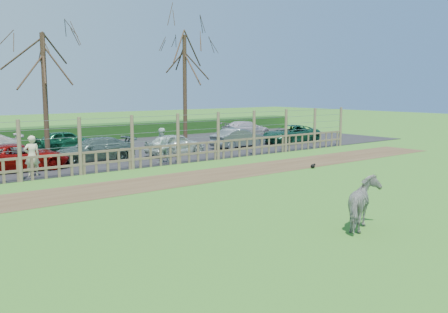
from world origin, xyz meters
TOP-DOWN VIEW (x-y plane):
  - ground at (0.00, 0.00)m, footprint 120.00×120.00m
  - dirt_strip at (0.00, 4.50)m, footprint 34.00×2.80m
  - asphalt at (0.00, 14.50)m, footprint 44.00×13.00m
  - hedge at (0.00, 21.50)m, footprint 46.00×2.00m
  - fence at (0.00, 8.00)m, footprint 30.16×0.16m
  - tree_mid at (-2.00, 13.50)m, footprint 4.80×4.80m
  - tree_right at (7.00, 14.00)m, footprint 4.80×4.80m
  - zebra at (0.02, -4.67)m, footprint 1.81×1.47m
  - visitor_a at (-4.30, 8.75)m, footprint 0.67×0.48m
  - visitor_b at (1.97, 8.73)m, footprint 0.84×0.66m
  - crow at (6.70, 2.99)m, footprint 0.27×0.20m
  - car_2 at (-4.24, 10.71)m, footprint 4.42×2.22m
  - car_3 at (-0.49, 11.15)m, footprint 4.21×1.86m
  - car_4 at (4.09, 10.72)m, footprint 3.68×1.88m
  - car_5 at (8.94, 11.07)m, footprint 3.71×1.49m
  - car_6 at (13.52, 11.00)m, footprint 4.35×2.06m
  - car_10 at (0.03, 16.27)m, footprint 3.55×1.48m
  - car_13 at (13.92, 16.01)m, footprint 4.14×1.71m

SIDE VIEW (x-z plane):
  - ground at x=0.00m, z-range 0.00..0.00m
  - dirt_strip at x=0.00m, z-range 0.00..0.01m
  - asphalt at x=0.00m, z-range 0.00..0.04m
  - crow at x=6.70m, z-range 0.00..0.22m
  - hedge at x=0.00m, z-range 0.00..1.10m
  - car_2 at x=-4.24m, z-range 0.04..1.24m
  - car_3 at x=-0.49m, z-range 0.04..1.24m
  - car_4 at x=4.09m, z-range 0.04..1.24m
  - car_5 at x=8.94m, z-range 0.04..1.24m
  - car_6 at x=13.52m, z-range 0.04..1.24m
  - car_10 at x=0.03m, z-range 0.04..1.24m
  - car_13 at x=13.92m, z-range 0.04..1.24m
  - zebra at x=0.02m, z-range 0.00..1.40m
  - fence at x=0.00m, z-range -0.45..2.05m
  - visitor_a at x=-4.30m, z-range 0.04..1.76m
  - visitor_b at x=1.97m, z-range 0.04..1.76m
  - tree_mid at x=-2.00m, z-range 1.45..8.28m
  - tree_right at x=7.00m, z-range 1.57..8.92m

